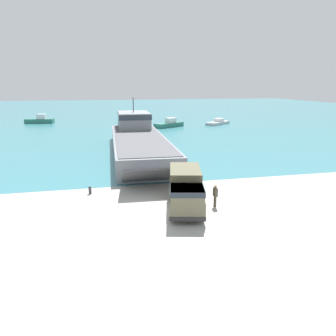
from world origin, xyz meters
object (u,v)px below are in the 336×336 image
military_truck (186,190)px  soldier_on_ramp (215,194)px  landing_craft (138,139)px  moored_boat_c (169,124)px  mooring_bollard (90,190)px  moored_boat_b (40,120)px  moored_boat_a (218,122)px

military_truck → soldier_on_ramp: size_ratio=4.05×
landing_craft → moored_boat_c: landing_craft is taller
military_truck → mooring_bollard: 9.22m
moored_boat_b → mooring_bollard: size_ratio=10.03×
landing_craft → moored_boat_b: size_ratio=4.58×
landing_craft → military_truck: bearing=-85.9°
landing_craft → soldier_on_ramp: 24.10m
moored_boat_b → mooring_bollard: (12.79, -59.35, -0.37)m
military_truck → moored_boat_c: (10.05, 50.03, -0.86)m
military_truck → moored_boat_b: (-20.28, 64.60, -0.79)m
soldier_on_ramp → moored_boat_c: moored_boat_c is taller
military_truck → moored_boat_a: 57.20m
military_truck → moored_boat_a: size_ratio=0.99×
moored_boat_c → moored_boat_b: bearing=32.9°
moored_boat_a → moored_boat_c: bearing=62.7°
moored_boat_b → military_truck: bearing=-154.6°
military_truck → moored_boat_c: 51.03m
landing_craft → mooring_bollard: size_ratio=45.88×
moored_boat_b → moored_boat_c: 33.65m
moored_boat_a → mooring_bollard: bearing=109.5°
soldier_on_ramp → mooring_bollard: size_ratio=2.52×
landing_craft → soldier_on_ramp: (3.11, -23.89, -0.78)m
landing_craft → military_truck: (0.67, -23.72, -0.27)m
landing_craft → moored_boat_b: (-19.62, 40.89, -1.06)m
landing_craft → moored_boat_b: landing_craft is taller
moored_boat_a → moored_boat_b: size_ratio=1.03×
moored_boat_b → moored_boat_c: bearing=-107.7°
moored_boat_a → soldier_on_ramp: bearing=121.0°
moored_boat_a → mooring_bollard: moored_boat_a is taller
moored_boat_c → mooring_bollard: size_ratio=10.64×
moored_boat_b → mooring_bollard: bearing=-159.9°
landing_craft → moored_boat_c: bearing=70.4°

